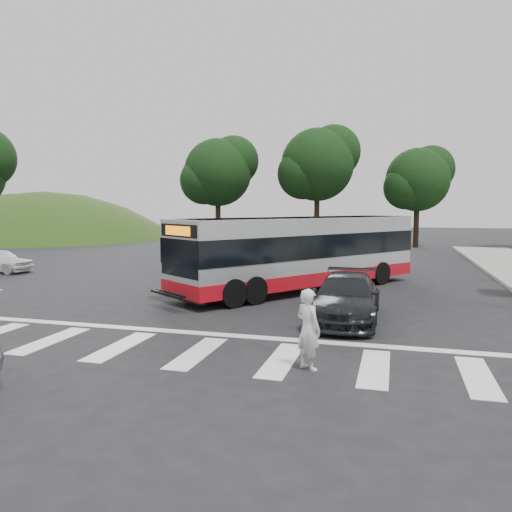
% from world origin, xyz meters
% --- Properties ---
extents(ground, '(140.00, 140.00, 0.00)m').
position_xyz_m(ground, '(0.00, 0.00, 0.00)').
color(ground, black).
rests_on(ground, ground).
extents(curb_east, '(0.30, 40.00, 0.15)m').
position_xyz_m(curb_east, '(9.00, 8.00, 0.07)').
color(curb_east, '#9E9991').
rests_on(curb_east, ground).
extents(hillside_nw, '(44.00, 44.00, 10.00)m').
position_xyz_m(hillside_nw, '(-32.00, 30.00, 0.00)').
color(hillside_nw, '#294516').
rests_on(hillside_nw, ground).
extents(crosswalk_ladder, '(18.00, 2.60, 0.01)m').
position_xyz_m(crosswalk_ladder, '(0.00, -5.00, 0.01)').
color(crosswalk_ladder, silver).
rests_on(crosswalk_ladder, ground).
extents(tree_north_a, '(6.60, 6.15, 10.17)m').
position_xyz_m(tree_north_a, '(-1.92, 26.07, 6.92)').
color(tree_north_a, black).
rests_on(tree_north_a, ground).
extents(tree_north_b, '(5.72, 5.33, 8.43)m').
position_xyz_m(tree_north_b, '(6.07, 28.06, 5.66)').
color(tree_north_b, black).
rests_on(tree_north_b, ground).
extents(tree_north_c, '(6.16, 5.74, 9.30)m').
position_xyz_m(tree_north_c, '(-9.92, 24.06, 6.29)').
color(tree_north_c, black).
rests_on(tree_north_c, ground).
extents(transit_bus, '(8.59, 10.74, 2.95)m').
position_xyz_m(transit_bus, '(0.73, 4.35, 1.47)').
color(transit_bus, '#A8AAAD').
rests_on(transit_bus, ground).
extents(pedestrian, '(0.74, 0.69, 1.70)m').
position_xyz_m(pedestrian, '(2.66, -5.43, 0.85)').
color(pedestrian, silver).
rests_on(pedestrian, ground).
extents(dark_sedan, '(1.95, 4.71, 1.36)m').
position_xyz_m(dark_sedan, '(2.98, -0.66, 0.68)').
color(dark_sedan, black).
rests_on(dark_sedan, ground).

